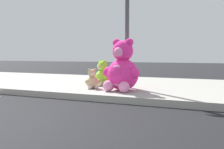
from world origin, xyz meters
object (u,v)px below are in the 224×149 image
Objects in this scene: plush_pink_large at (122,70)px; plush_tan at (92,80)px; sign_pole at (127,23)px; plush_brown at (118,77)px; plush_lime at (102,75)px.

plush_pink_large is 0.88m from plush_tan.
plush_pink_large is at bearing -83.51° from sign_pole.
sign_pole reaches higher than plush_tan.
plush_brown is (0.22, 1.35, -0.01)m from plush_tan.
plush_tan reaches higher than plush_brown.
sign_pole is 1.33m from plush_pink_large.
plush_lime is at bearing 91.13° from plush_tan.
sign_pole is at bearing -8.53° from plush_lime.
sign_pole is at bearing 34.99° from plush_tan.
plush_pink_large is 1.56m from plush_brown.
sign_pole reaches higher than plush_brown.
sign_pole is 1.79m from plush_brown.
sign_pole is at bearing 96.49° from plush_pink_large.
sign_pole is 4.46× the size of plush_lime.
sign_pole is 2.56× the size of plush_pink_large.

